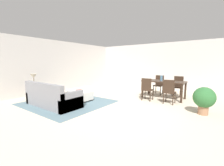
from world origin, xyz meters
name	(u,v)px	position (x,y,z in m)	size (l,w,h in m)	color
ground_plane	(119,109)	(0.00, 0.00, 0.00)	(10.80, 10.80, 0.00)	beige
wall_back	(165,66)	(0.00, 5.00, 1.35)	(9.00, 0.12, 2.70)	beige
wall_left	(53,66)	(-4.50, 0.50, 1.35)	(0.12, 11.00, 2.70)	beige
area_rug	(68,102)	(-2.04, -0.53, 0.00)	(3.00, 2.80, 0.01)	slate
couch	(52,98)	(-2.12, -1.14, 0.29)	(2.16, 0.91, 0.86)	gray
ottoman_table	(80,95)	(-1.96, 0.03, 0.22)	(1.07, 0.50, 0.39)	silver
side_table	(34,89)	(-3.49, -1.05, 0.45)	(0.40, 0.40, 0.56)	olive
table_lamp	(34,77)	(-3.49, -1.05, 0.97)	(0.26, 0.26, 0.53)	brown
dining_table	(164,83)	(0.73, 2.38, 0.67)	(1.73, 0.85, 0.76)	#332319
dining_chair_near_left	(147,88)	(0.32, 1.57, 0.52)	(0.42, 0.42, 0.92)	#332319
dining_chair_near_right	(169,90)	(1.19, 1.57, 0.52)	(0.40, 0.40, 0.92)	#332319
dining_chair_far_left	(159,84)	(0.27, 3.14, 0.52)	(0.40, 0.40, 0.92)	#332319
dining_chair_far_right	(178,85)	(1.15, 3.14, 0.52)	(0.41, 0.41, 0.92)	#332319
vase_centerpiece	(161,78)	(0.64, 2.34, 0.88)	(0.10, 0.10, 0.24)	slate
book_on_ottoman	(80,90)	(-2.00, 0.05, 0.40)	(0.26, 0.20, 0.03)	maroon
potted_plant	(204,98)	(2.35, 1.00, 0.49)	(0.61, 0.61, 0.83)	#996B4C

